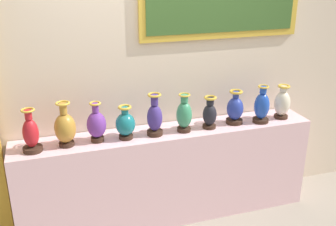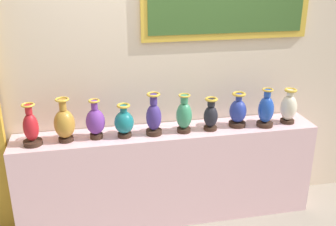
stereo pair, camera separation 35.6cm
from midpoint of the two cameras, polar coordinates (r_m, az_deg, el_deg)
The scene contains 13 objects.
ground_plane at distance 4.09m, azimuth -2.58°, elevation -14.53°, with size 10.45×10.45×0.00m, color gray.
display_shelf at distance 3.84m, azimuth -2.69°, elevation -8.94°, with size 2.79×0.41×0.92m, color beige.
back_wall at distance 3.68m, azimuth -3.81°, elevation 8.03°, with size 4.45×0.14×3.07m.
vase_crimson at distance 3.43m, azimuth -22.02°, elevation -2.95°, with size 0.16×0.16×0.37m.
vase_ochre at distance 3.43m, azimuth -17.53°, elevation -2.10°, with size 0.18×0.18×0.39m.
vase_violet at distance 3.45m, azimuth -13.21°, elevation -1.70°, with size 0.17×0.17×0.36m.
vase_teal at distance 3.46m, azimuth -9.11°, elevation -1.63°, with size 0.17×0.17×0.30m.
vase_indigo at distance 3.49m, azimuth -4.85°, elevation -0.73°, with size 0.14×0.14×0.39m.
vase_jade at distance 3.56m, azimuth -0.51°, elevation -0.33°, with size 0.14×0.14×0.36m.
vase_onyx at distance 3.64m, azimuth 3.27°, elevation -0.16°, with size 0.13×0.13×0.31m.
vase_cobalt at distance 3.77m, azimuth 6.99°, elevation 0.52°, with size 0.16×0.16×0.33m.
vase_sapphire at distance 3.83m, azimuth 10.80°, elevation 0.86°, with size 0.15×0.15×0.37m.
vase_ivory at distance 3.98m, azimuth 13.73°, elevation 1.37°, with size 0.15×0.15×0.34m.
Camera 1 is at (-1.02, -3.17, 2.38)m, focal length 42.26 mm.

